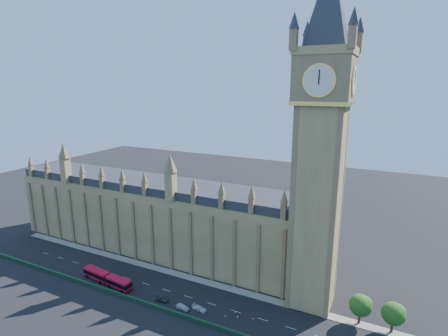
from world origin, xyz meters
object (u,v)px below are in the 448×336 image
at_px(car_grey, 162,299).
at_px(car_silver, 182,307).
at_px(car_white, 199,308).
at_px(red_bus, 107,278).

xyz_separation_m(car_grey, car_silver, (7.75, -0.66, -0.07)).
height_order(car_grey, car_silver, car_grey).
bearing_deg(car_grey, car_white, -85.89).
relative_size(red_bus, car_white, 4.49).
distance_m(red_bus, car_grey, 21.64).
distance_m(red_bus, car_white, 33.99).
bearing_deg(car_silver, car_grey, 90.19).
height_order(red_bus, car_white, red_bus).
xyz_separation_m(car_silver, car_white, (4.59, 1.67, -0.01)).
height_order(car_silver, car_white, car_silver).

